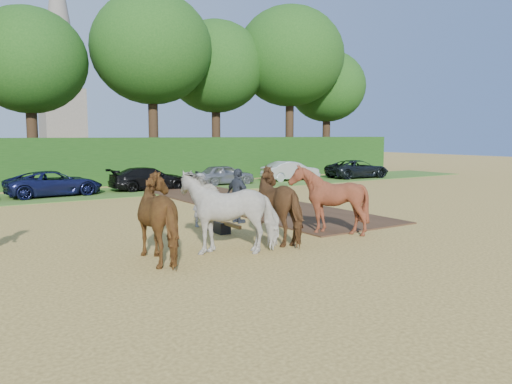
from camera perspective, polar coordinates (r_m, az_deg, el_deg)
The scene contains 9 objects.
ground at distance 17.26m, azimuth 6.09°, elevation -4.10°, with size 120.00×120.00×0.00m, color gold.
earth_strip at distance 23.76m, azimuth -1.83°, elevation -1.07°, with size 4.50×17.00×0.05m, color #472D1C.
grass_verge at distance 29.34m, azimuth -11.51°, elevation 0.23°, with size 50.00×5.00×0.03m, color #38601E.
hedgerow at distance 33.43m, azimuth -14.44°, elevation 3.47°, with size 46.00×1.60×3.00m, color #14380F.
spectator_far at distance 18.01m, azimuth -2.07°, elevation -0.44°, with size 1.16×0.48×1.98m, color #262B33.
plough_team at distance 14.37m, azimuth -0.02°, elevation -1.74°, with size 7.30×5.33×2.24m.
parked_cars at distance 29.25m, azimuth -11.93°, elevation 1.52°, with size 36.14×3.36×1.48m.
treeline at distance 36.42m, azimuth -19.09°, elevation 15.36°, with size 48.70×10.60×14.21m.
church at distance 70.48m, azimuth -21.51°, elevation 14.73°, with size 5.20×5.20×27.00m.
Camera 1 is at (-10.78, -13.10, 3.19)m, focal length 35.00 mm.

